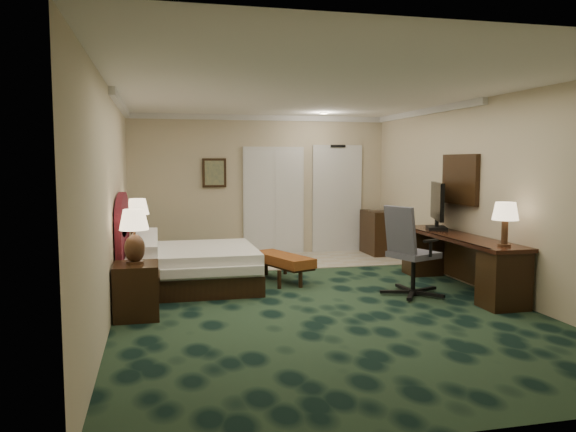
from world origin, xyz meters
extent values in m
cube|color=black|center=(0.00, 0.00, 0.00)|extent=(5.00, 7.50, 0.00)
cube|color=white|center=(0.00, 0.00, 2.70)|extent=(5.00, 7.50, 0.00)
cube|color=beige|center=(0.00, 3.75, 1.35)|extent=(5.00, 0.00, 2.70)
cube|color=beige|center=(0.00, -3.75, 1.35)|extent=(5.00, 0.00, 2.70)
cube|color=beige|center=(-2.50, 0.00, 1.35)|extent=(0.00, 7.50, 2.70)
cube|color=beige|center=(2.50, 0.00, 1.35)|extent=(0.00, 7.50, 2.70)
cube|color=#BAAB90|center=(0.90, 2.90, 0.01)|extent=(3.20, 1.70, 0.01)
cube|color=silver|center=(1.55, 3.72, 1.05)|extent=(1.02, 0.06, 2.18)
cube|color=silver|center=(0.25, 3.71, 1.05)|extent=(1.20, 0.06, 2.10)
cube|color=#4C5B52|center=(-0.90, 3.71, 1.60)|extent=(0.45, 0.06, 0.55)
cube|color=white|center=(2.46, 0.60, 1.55)|extent=(0.05, 0.95, 0.75)
cube|color=silver|center=(-1.49, 1.10, 0.29)|extent=(1.82, 1.69, 0.58)
cube|color=black|center=(-2.23, -0.34, 0.32)|extent=(0.51, 0.58, 0.64)
cube|color=black|center=(-2.26, 2.22, 0.28)|extent=(0.44, 0.51, 0.55)
cube|color=#6C310D|center=(-0.13, 1.23, 0.20)|extent=(0.82, 1.26, 0.40)
cube|color=black|center=(2.19, 0.13, 0.39)|extent=(0.58, 2.68, 0.77)
cube|color=black|center=(2.20, 0.81, 1.14)|extent=(0.38, 0.91, 0.73)
cube|color=black|center=(2.23, 3.20, 0.43)|extent=(0.45, 0.81, 0.85)
camera|label=1|loc=(-1.97, -7.00, 1.82)|focal=35.00mm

